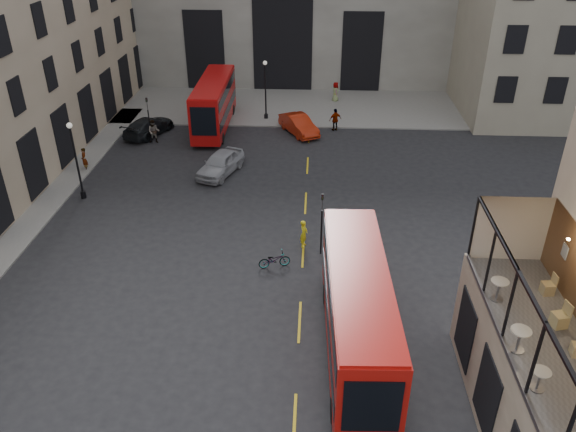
{
  "coord_description": "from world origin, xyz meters",
  "views": [
    {
      "loc": [
        -1.49,
        -14.81,
        17.66
      ],
      "look_at": [
        -2.81,
        10.93,
        3.0
      ],
      "focal_mm": 35.0,
      "sensor_mm": 36.0,
      "label": 1
    }
  ],
  "objects_px": {
    "traffic_light_near": "(322,216)",
    "car_c": "(149,126)",
    "cafe_chair_c": "(560,319)",
    "street_lamp_b": "(266,94)",
    "cafe_chair_d": "(548,288)",
    "bus_far": "(214,102)",
    "cyclist": "(304,234)",
    "bus_near": "(357,308)",
    "pedestrian_c": "(335,120)",
    "car_b": "(299,125)",
    "cafe_table_mid": "(520,337)",
    "traffic_light_far": "(148,114)",
    "pedestrian_a": "(154,131)",
    "cafe_table_far": "(499,287)",
    "bicycle": "(274,260)",
    "cafe_table_near": "(540,377)",
    "pedestrian_e": "(84,159)",
    "pedestrian_b": "(203,93)",
    "street_lamp_a": "(77,165)",
    "car_a": "(220,163)",
    "pedestrian_d": "(335,92)"
  },
  "relations": [
    {
      "from": "traffic_light_far",
      "to": "pedestrian_a",
      "type": "bearing_deg",
      "value": -12.32
    },
    {
      "from": "car_b",
      "to": "pedestrian_c",
      "type": "relative_size",
      "value": 2.44
    },
    {
      "from": "traffic_light_far",
      "to": "cyclist",
      "type": "distance_m",
      "value": 20.14
    },
    {
      "from": "pedestrian_d",
      "to": "pedestrian_e",
      "type": "distance_m",
      "value": 25.47
    },
    {
      "from": "car_b",
      "to": "traffic_light_near",
      "type": "bearing_deg",
      "value": -113.3
    },
    {
      "from": "bicycle",
      "to": "cafe_table_far",
      "type": "relative_size",
      "value": 2.13
    },
    {
      "from": "street_lamp_b",
      "to": "pedestrian_b",
      "type": "relative_size",
      "value": 2.81
    },
    {
      "from": "bus_near",
      "to": "pedestrian_c",
      "type": "bearing_deg",
      "value": 90.57
    },
    {
      "from": "pedestrian_e",
      "to": "cafe_chair_d",
      "type": "relative_size",
      "value": 2.03
    },
    {
      "from": "car_c",
      "to": "pedestrian_b",
      "type": "relative_size",
      "value": 2.75
    },
    {
      "from": "traffic_light_far",
      "to": "cafe_table_far",
      "type": "height_order",
      "value": "cafe_table_far"
    },
    {
      "from": "cyclist",
      "to": "pedestrian_b",
      "type": "xyz_separation_m",
      "value": [
        -10.61,
        25.88,
        0.1
      ]
    },
    {
      "from": "car_c",
      "to": "cafe_chair_c",
      "type": "xyz_separation_m",
      "value": [
        22.82,
        -28.84,
        4.14
      ]
    },
    {
      "from": "traffic_light_far",
      "to": "cafe_chair_d",
      "type": "height_order",
      "value": "cafe_chair_d"
    },
    {
      "from": "street_lamp_b",
      "to": "pedestrian_e",
      "type": "distance_m",
      "value": 17.13
    },
    {
      "from": "car_c",
      "to": "bicycle",
      "type": "relative_size",
      "value": 2.97
    },
    {
      "from": "street_lamp_a",
      "to": "bus_near",
      "type": "distance_m",
      "value": 22.33
    },
    {
      "from": "street_lamp_b",
      "to": "cafe_chair_d",
      "type": "bearing_deg",
      "value": -66.78
    },
    {
      "from": "traffic_light_far",
      "to": "street_lamp_b",
      "type": "height_order",
      "value": "street_lamp_b"
    },
    {
      "from": "street_lamp_b",
      "to": "pedestrian_d",
      "type": "relative_size",
      "value": 2.74
    },
    {
      "from": "cafe_chair_c",
      "to": "car_a",
      "type": "bearing_deg",
      "value": 125.89
    },
    {
      "from": "traffic_light_near",
      "to": "car_c",
      "type": "distance_m",
      "value": 23.0
    },
    {
      "from": "street_lamp_b",
      "to": "pedestrian_e",
      "type": "xyz_separation_m",
      "value": [
        -12.44,
        -11.67,
        -1.52
      ]
    },
    {
      "from": "car_b",
      "to": "cyclist",
      "type": "height_order",
      "value": "cyclist"
    },
    {
      "from": "bus_near",
      "to": "cafe_table_far",
      "type": "relative_size",
      "value": 13.22
    },
    {
      "from": "car_a",
      "to": "cafe_table_mid",
      "type": "bearing_deg",
      "value": -39.71
    },
    {
      "from": "bus_far",
      "to": "cafe_table_mid",
      "type": "bearing_deg",
      "value": -64.04
    },
    {
      "from": "bus_far",
      "to": "car_b",
      "type": "height_order",
      "value": "bus_far"
    },
    {
      "from": "cafe_table_mid",
      "to": "cafe_table_far",
      "type": "height_order",
      "value": "cafe_table_mid"
    },
    {
      "from": "pedestrian_a",
      "to": "cafe_chair_d",
      "type": "height_order",
      "value": "cafe_chair_d"
    },
    {
      "from": "pedestrian_a",
      "to": "pedestrian_b",
      "type": "xyz_separation_m",
      "value": [
        2.1,
        10.65,
        -0.03
      ]
    },
    {
      "from": "street_lamp_a",
      "to": "car_a",
      "type": "distance_m",
      "value": 9.8
    },
    {
      "from": "car_c",
      "to": "cafe_chair_c",
      "type": "distance_m",
      "value": 37.0
    },
    {
      "from": "pedestrian_b",
      "to": "bus_far",
      "type": "bearing_deg",
      "value": -97.06
    },
    {
      "from": "traffic_light_near",
      "to": "cafe_table_far",
      "type": "xyz_separation_m",
      "value": [
        6.44,
        -9.74,
        2.72
      ]
    },
    {
      "from": "bus_near",
      "to": "cafe_chair_d",
      "type": "distance_m",
      "value": 7.48
    },
    {
      "from": "car_b",
      "to": "pedestrian_b",
      "type": "relative_size",
      "value": 2.52
    },
    {
      "from": "bus_near",
      "to": "pedestrian_e",
      "type": "xyz_separation_m",
      "value": [
        -18.94,
        18.2,
        -1.55
      ]
    },
    {
      "from": "traffic_light_far",
      "to": "cafe_chair_c",
      "type": "height_order",
      "value": "cafe_chair_c"
    },
    {
      "from": "bus_far",
      "to": "cyclist",
      "type": "relative_size",
      "value": 6.29
    },
    {
      "from": "pedestrian_a",
      "to": "car_b",
      "type": "bearing_deg",
      "value": 10.8
    },
    {
      "from": "street_lamp_a",
      "to": "cafe_table_far",
      "type": "height_order",
      "value": "cafe_table_far"
    },
    {
      "from": "cafe_table_mid",
      "to": "cafe_chair_c",
      "type": "xyz_separation_m",
      "value": [
        1.82,
        1.3,
        -0.27
      ]
    },
    {
      "from": "car_c",
      "to": "street_lamp_b",
      "type": "bearing_deg",
      "value": -133.9
    },
    {
      "from": "traffic_light_far",
      "to": "cafe_table_mid",
      "type": "height_order",
      "value": "cafe_table_mid"
    },
    {
      "from": "car_c",
      "to": "cyclist",
      "type": "relative_size",
      "value": 3.08
    },
    {
      "from": "bus_near",
      "to": "pedestrian_d",
      "type": "xyz_separation_m",
      "value": [
        -0.08,
        35.32,
        -1.45
      ]
    },
    {
      "from": "traffic_light_far",
      "to": "pedestrian_e",
      "type": "height_order",
      "value": "traffic_light_far"
    },
    {
      "from": "bicycle",
      "to": "cafe_table_near",
      "type": "bearing_deg",
      "value": -161.04
    },
    {
      "from": "car_b",
      "to": "cafe_table_far",
      "type": "distance_m",
      "value": 29.89
    }
  ]
}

